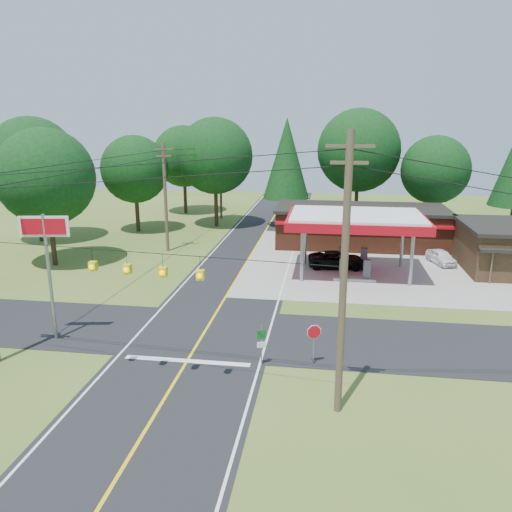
# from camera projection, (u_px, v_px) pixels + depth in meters

# --- Properties ---
(ground) EXTENTS (120.00, 120.00, 0.00)m
(ground) POSITION_uv_depth(u_px,v_px,m) (204.00, 333.00, 28.74)
(ground) COLOR #3F5A20
(ground) RESTS_ON ground
(main_highway) EXTENTS (8.00, 120.00, 0.02)m
(main_highway) POSITION_uv_depth(u_px,v_px,m) (204.00, 333.00, 28.74)
(main_highway) COLOR black
(main_highway) RESTS_ON ground
(cross_road) EXTENTS (70.00, 7.00, 0.02)m
(cross_road) POSITION_uv_depth(u_px,v_px,m) (204.00, 332.00, 28.74)
(cross_road) COLOR black
(cross_road) RESTS_ON ground
(lane_center_yellow) EXTENTS (0.15, 110.00, 0.00)m
(lane_center_yellow) POSITION_uv_depth(u_px,v_px,m) (204.00, 332.00, 28.73)
(lane_center_yellow) COLOR yellow
(lane_center_yellow) RESTS_ON main_highway
(gas_canopy) EXTENTS (10.60, 7.40, 4.88)m
(gas_canopy) POSITION_uv_depth(u_px,v_px,m) (356.00, 221.00, 38.81)
(gas_canopy) COLOR gray
(gas_canopy) RESTS_ON ground
(convenience_store) EXTENTS (16.40, 7.55, 3.80)m
(convenience_store) POSITION_uv_depth(u_px,v_px,m) (360.00, 226.00, 48.82)
(convenience_store) COLOR #602E1B
(convenience_store) RESTS_ON ground
(utility_pole_near_right) EXTENTS (1.80, 0.30, 11.50)m
(utility_pole_near_right) POSITION_uv_depth(u_px,v_px,m) (344.00, 275.00, 19.46)
(utility_pole_near_right) COLOR #473828
(utility_pole_near_right) RESTS_ON ground
(utility_pole_far_left) EXTENTS (1.80, 0.30, 10.00)m
(utility_pole_far_left) POSITION_uv_depth(u_px,v_px,m) (165.00, 196.00, 45.70)
(utility_pole_far_left) COLOR #473828
(utility_pole_far_left) RESTS_ON ground
(utility_pole_north) EXTENTS (0.30, 0.30, 9.50)m
(utility_pole_north) POSITION_uv_depth(u_px,v_px,m) (221.00, 180.00, 61.86)
(utility_pole_north) COLOR #473828
(utility_pole_north) RESTS_ON ground
(overhead_beacons) EXTENTS (17.04, 2.04, 1.03)m
(overhead_beacons) POSITION_uv_depth(u_px,v_px,m) (144.00, 255.00, 21.53)
(overhead_beacons) COLOR black
(overhead_beacons) RESTS_ON ground
(treeline_backdrop) EXTENTS (70.27, 51.59, 13.30)m
(treeline_backdrop) POSITION_uv_depth(u_px,v_px,m) (269.00, 166.00, 49.62)
(treeline_backdrop) COLOR #332316
(treeline_backdrop) RESTS_ON ground
(suv_car) EXTENTS (5.08, 5.08, 1.37)m
(suv_car) POSITION_uv_depth(u_px,v_px,m) (338.00, 260.00, 41.34)
(suv_car) COLOR black
(suv_car) RESTS_ON ground
(sedan_car) EXTENTS (4.39, 4.39, 1.21)m
(sedan_car) POSITION_uv_depth(u_px,v_px,m) (441.00, 257.00, 42.54)
(sedan_car) COLOR white
(sedan_car) RESTS_ON ground
(big_stop_sign) EXTENTS (2.61, 0.52, 7.08)m
(big_stop_sign) POSITION_uv_depth(u_px,v_px,m) (46.00, 247.00, 26.55)
(big_stop_sign) COLOR gray
(big_stop_sign) RESTS_ON ground
(octagonal_stop_sign) EXTENTS (0.71, 0.32, 2.15)m
(octagonal_stop_sign) POSITION_uv_depth(u_px,v_px,m) (314.00, 335.00, 24.56)
(octagonal_stop_sign) COLOR gray
(octagonal_stop_sign) RESTS_ON ground
(route_sign_post) EXTENTS (0.43, 0.18, 2.20)m
(route_sign_post) POSITION_uv_depth(u_px,v_px,m) (261.00, 342.00, 24.51)
(route_sign_post) COLOR gray
(route_sign_post) RESTS_ON ground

